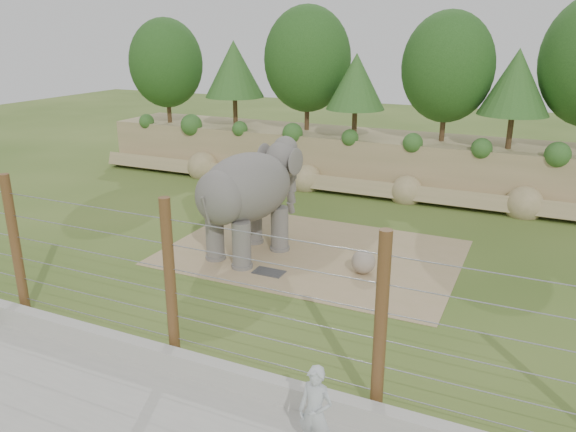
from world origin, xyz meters
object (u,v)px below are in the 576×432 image
at_px(stone_ball, 363,262).
at_px(elephant, 247,203).
at_px(zookeeper, 315,413).
at_px(barrier_fence, 170,280).

bearing_deg(stone_ball, elephant, -178.22).
relative_size(elephant, zookeeper, 2.53).
bearing_deg(zookeeper, stone_ball, 108.67).
distance_m(elephant, zookeeper, 9.99).
bearing_deg(zookeeper, elephant, 132.92).
height_order(stone_ball, zookeeper, zookeeper).
bearing_deg(elephant, zookeeper, -41.24).
height_order(elephant, stone_ball, elephant).
relative_size(elephant, barrier_fence, 0.23).
bearing_deg(barrier_fence, zookeeper, -21.12).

